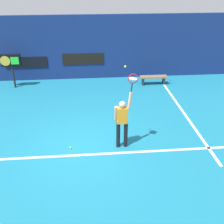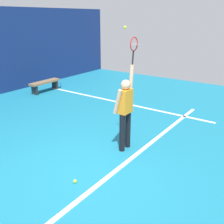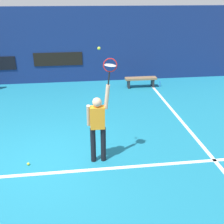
{
  "view_description": "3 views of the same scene",
  "coord_description": "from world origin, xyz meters",
  "px_view_note": "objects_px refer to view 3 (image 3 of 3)",
  "views": [
    {
      "loc": [
        0.26,
        -7.68,
        5.28
      ],
      "look_at": [
        0.99,
        0.41,
        1.04
      ],
      "focal_mm": 43.29,
      "sensor_mm": 36.0,
      "label": 1
    },
    {
      "loc": [
        -3.52,
        -3.18,
        3.01
      ],
      "look_at": [
        1.02,
        0.05,
        0.97
      ],
      "focal_mm": 42.24,
      "sensor_mm": 36.0,
      "label": 2
    },
    {
      "loc": [
        0.88,
        -5.79,
        3.85
      ],
      "look_at": [
        1.62,
        -0.07,
        1.28
      ],
      "focal_mm": 42.79,
      "sensor_mm": 36.0,
      "label": 3
    }
  ],
  "objects_px": {
    "water_bottle": "(160,84)",
    "tennis_ball": "(99,48)",
    "tennis_racket": "(110,67)",
    "spare_ball": "(28,164)",
    "court_bench": "(141,80)",
    "tennis_player": "(98,124)"
  },
  "relations": [
    {
      "from": "tennis_racket",
      "to": "court_bench",
      "type": "relative_size",
      "value": 0.44
    },
    {
      "from": "tennis_player",
      "to": "tennis_racket",
      "type": "height_order",
      "value": "tennis_racket"
    },
    {
      "from": "tennis_racket",
      "to": "water_bottle",
      "type": "xyz_separation_m",
      "value": [
        2.94,
        5.49,
        -2.28
      ]
    },
    {
      "from": "tennis_racket",
      "to": "court_bench",
      "type": "distance_m",
      "value": 6.21
    },
    {
      "from": "tennis_racket",
      "to": "court_bench",
      "type": "bearing_deg",
      "value": 69.59
    },
    {
      "from": "court_bench",
      "to": "spare_ball",
      "type": "relative_size",
      "value": 20.59
    },
    {
      "from": "tennis_racket",
      "to": "water_bottle",
      "type": "relative_size",
      "value": 2.57
    },
    {
      "from": "water_bottle",
      "to": "spare_ball",
      "type": "distance_m",
      "value": 7.39
    },
    {
      "from": "water_bottle",
      "to": "tennis_ball",
      "type": "bearing_deg",
      "value": -120.35
    },
    {
      "from": "tennis_player",
      "to": "court_bench",
      "type": "relative_size",
      "value": 1.42
    },
    {
      "from": "water_bottle",
      "to": "spare_ball",
      "type": "relative_size",
      "value": 3.53
    },
    {
      "from": "tennis_player",
      "to": "tennis_ball",
      "type": "bearing_deg",
      "value": 50.51
    },
    {
      "from": "tennis_player",
      "to": "water_bottle",
      "type": "relative_size",
      "value": 8.3
    },
    {
      "from": "water_bottle",
      "to": "spare_ball",
      "type": "bearing_deg",
      "value": -132.17
    },
    {
      "from": "tennis_ball",
      "to": "tennis_player",
      "type": "bearing_deg",
      "value": -129.49
    },
    {
      "from": "spare_ball",
      "to": "tennis_player",
      "type": "bearing_deg",
      "value": -0.48
    },
    {
      "from": "tennis_ball",
      "to": "water_bottle",
      "type": "bearing_deg",
      "value": 59.65
    },
    {
      "from": "tennis_racket",
      "to": "water_bottle",
      "type": "distance_m",
      "value": 6.63
    },
    {
      "from": "court_bench",
      "to": "tennis_racket",
      "type": "bearing_deg",
      "value": -110.41
    },
    {
      "from": "tennis_player",
      "to": "water_bottle",
      "type": "height_order",
      "value": "tennis_player"
    },
    {
      "from": "tennis_racket",
      "to": "court_bench",
      "type": "height_order",
      "value": "tennis_racket"
    },
    {
      "from": "tennis_racket",
      "to": "tennis_ball",
      "type": "relative_size",
      "value": 9.07
    }
  ]
}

